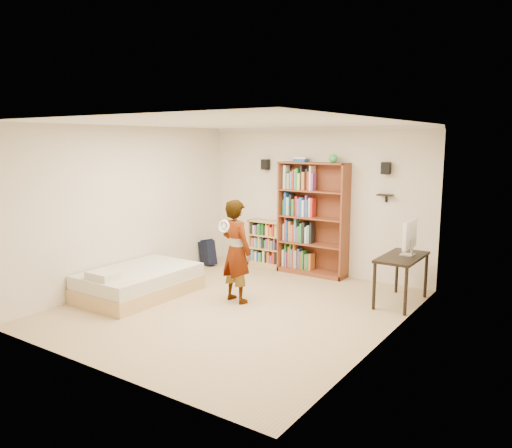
{
  "coord_description": "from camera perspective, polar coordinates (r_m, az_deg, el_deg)",
  "views": [
    {
      "loc": [
        4.24,
        -5.74,
        2.45
      ],
      "look_at": [
        -0.05,
        0.6,
        1.17
      ],
      "focal_mm": 35.0,
      "sensor_mm": 36.0,
      "label": 1
    }
  ],
  "objects": [
    {
      "name": "speaker_right",
      "position": [
        8.65,
        14.63,
        6.19
      ],
      "size": [
        0.14,
        0.12,
        0.2
      ],
      "primitive_type": "cube",
      "color": "black",
      "rests_on": "room_shell"
    },
    {
      "name": "crown_molding",
      "position": [
        7.14,
        -2.38,
        11.23
      ],
      "size": [
        4.5,
        5.0,
        0.06
      ],
      "color": "silver",
      "rests_on": "room_shell"
    },
    {
      "name": "person",
      "position": [
        7.61,
        -2.29,
        -3.11
      ],
      "size": [
        0.65,
        0.49,
        1.59
      ],
      "primitive_type": "imported",
      "rotation": [
        0.0,
        0.0,
        2.93
      ],
      "color": "black",
      "rests_on": "ground"
    },
    {
      "name": "low_bookshelf",
      "position": [
        9.86,
        1.16,
        -2.23
      ],
      "size": [
        0.72,
        0.27,
        0.9
      ],
      "primitive_type": null,
      "color": "tan",
      "rests_on": "ground"
    },
    {
      "name": "room_shell",
      "position": [
        7.17,
        -2.33,
        3.96
      ],
      "size": [
        4.52,
        5.02,
        2.71
      ],
      "color": "beige",
      "rests_on": "ground"
    },
    {
      "name": "imac",
      "position": [
        7.85,
        17.0,
        -1.52
      ],
      "size": [
        0.19,
        0.55,
        0.54
      ],
      "primitive_type": null,
      "rotation": [
        0.0,
        0.0,
        -0.17
      ],
      "color": "white",
      "rests_on": "computer_desk"
    },
    {
      "name": "computer_desk",
      "position": [
        7.93,
        16.24,
        -6.13
      ],
      "size": [
        0.54,
        1.09,
        0.74
      ],
      "primitive_type": null,
      "color": "black",
      "rests_on": "ground"
    },
    {
      "name": "ground",
      "position": [
        7.54,
        -2.24,
        -9.48
      ],
      "size": [
        4.5,
        5.0,
        0.01
      ],
      "primitive_type": "cube",
      "color": "tan",
      "rests_on": "ground"
    },
    {
      "name": "wall_shelf",
      "position": [
        8.7,
        14.53,
        3.23
      ],
      "size": [
        0.25,
        0.16,
        0.02
      ],
      "primitive_type": "cube",
      "color": "black",
      "rests_on": "room_shell"
    },
    {
      "name": "wii_wheel",
      "position": [
        7.3,
        -3.69,
        -0.27
      ],
      "size": [
        0.2,
        0.07,
        0.2
      ],
      "primitive_type": "torus",
      "rotation": [
        1.36,
        0.0,
        0.0
      ],
      "color": "white",
      "rests_on": "person"
    },
    {
      "name": "speaker_left",
      "position": [
        9.72,
        1.09,
        6.82
      ],
      "size": [
        0.14,
        0.12,
        0.2
      ],
      "primitive_type": "cube",
      "color": "black",
      "rests_on": "room_shell"
    },
    {
      "name": "tall_bookshelf",
      "position": [
        9.19,
        6.51,
        0.55
      ],
      "size": [
        1.31,
        0.38,
        2.07
      ],
      "primitive_type": null,
      "color": "brown",
      "rests_on": "ground"
    },
    {
      "name": "navy_bag",
      "position": [
        10.01,
        -5.56,
        -3.25
      ],
      "size": [
        0.43,
        0.34,
        0.51
      ],
      "primitive_type": null,
      "rotation": [
        0.0,
        0.0,
        -0.31
      ],
      "color": "black",
      "rests_on": "ground"
    },
    {
      "name": "daybed",
      "position": [
        8.22,
        -13.23,
        -6.14
      ],
      "size": [
        1.2,
        1.85,
        0.54
      ],
      "primitive_type": null,
      "color": "silver",
      "rests_on": "ground"
    }
  ]
}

